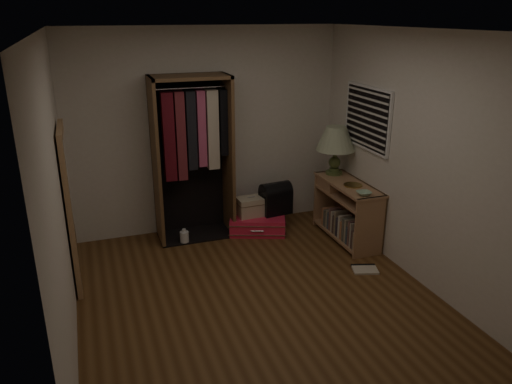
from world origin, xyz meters
TOP-DOWN VIEW (x-y plane):
  - ground at (0.00, 0.00)m, footprint 4.00×4.00m
  - room_walls at (0.08, 0.04)m, footprint 3.52×4.02m
  - console_bookshelf at (1.54, 1.03)m, footprint 0.42×1.12m
  - open_wardrobe at (-0.24, 1.77)m, footprint 0.95×0.50m
  - floor_mirror at (-1.70, 1.00)m, footprint 0.06×0.80m
  - pink_suitcase at (0.55, 1.60)m, footprint 0.87×0.75m
  - train_case at (0.47, 1.63)m, footprint 0.37×0.27m
  - black_bag at (0.81, 1.60)m, footprint 0.42×0.30m
  - table_lamp at (1.54, 1.40)m, footprint 0.55×0.55m
  - brass_tray at (1.54, 0.91)m, footprint 0.27×0.27m
  - ceramic_bowl at (1.49, 0.57)m, footprint 0.18×0.18m
  - white_jug at (-0.44, 1.55)m, footprint 0.14×0.14m
  - floor_book at (1.33, 0.19)m, footprint 0.33×0.29m

SIDE VIEW (x-z plane):
  - ground at x=0.00m, z-range 0.00..0.00m
  - floor_book at x=1.33m, z-range 0.00..0.02m
  - white_jug at x=-0.44m, z-range -0.01..0.18m
  - pink_suitcase at x=0.55m, z-range 0.00..0.22m
  - train_case at x=0.47m, z-range 0.22..0.48m
  - console_bookshelf at x=1.54m, z-range 0.02..0.77m
  - black_bag at x=0.81m, z-range 0.23..0.65m
  - brass_tray at x=1.54m, z-range 0.75..0.76m
  - ceramic_bowl at x=1.49m, z-range 0.75..0.79m
  - floor_mirror at x=-1.70m, z-range 0.00..1.70m
  - open_wardrobe at x=-0.24m, z-range 0.17..2.22m
  - table_lamp at x=1.54m, z-range 0.90..1.53m
  - room_walls at x=0.08m, z-range 0.20..2.80m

